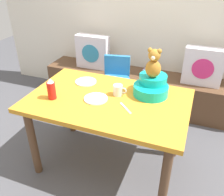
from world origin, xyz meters
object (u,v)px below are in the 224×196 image
at_px(dining_table, 108,109).
at_px(ketchup_bottle, 51,89).
at_px(pillow_floral_right, 203,67).
at_px(dinner_plate_far, 96,99).
at_px(pillow_floral_left, 93,52).
at_px(dinner_plate_near, 86,82).
at_px(highchair, 115,81).
at_px(teddy_bear, 154,64).
at_px(book_stack, 151,72).
at_px(infant_seat_teal, 151,86).
at_px(coffee_mug, 118,90).

relative_size(dining_table, ketchup_bottle, 7.29).
bearing_deg(pillow_floral_right, dinner_plate_far, -123.88).
bearing_deg(pillow_floral_left, dinner_plate_near, -68.59).
bearing_deg(highchair, dinner_plate_far, -81.79).
distance_m(pillow_floral_left, teddy_bear, 1.42).
bearing_deg(dinner_plate_far, ketchup_bottle, -161.52).
bearing_deg(dinner_plate_near, ketchup_bottle, -108.88).
xyz_separation_m(book_stack, infant_seat_teal, (0.20, -0.96, 0.31)).
bearing_deg(dinner_plate_far, coffee_mug, 42.28).
bearing_deg(dining_table, ketchup_bottle, -159.46).
bearing_deg(pillow_floral_right, pillow_floral_left, 180.00).
height_order(coffee_mug, dinner_plate_near, coffee_mug).
xyz_separation_m(pillow_floral_left, ketchup_bottle, (0.24, -1.32, 0.15)).
bearing_deg(coffee_mug, pillow_floral_right, 58.33).
height_order(infant_seat_teal, teddy_bear, teddy_bear).
height_order(pillow_floral_right, dining_table, pillow_floral_right).
distance_m(dinner_plate_near, dinner_plate_far, 0.34).
relative_size(teddy_bear, dinner_plate_far, 1.25).
bearing_deg(pillow_floral_right, coffee_mug, -121.67).
bearing_deg(pillow_floral_right, highchair, -155.74).
distance_m(book_stack, coffee_mug, 1.13).
distance_m(highchair, coffee_mug, 0.75).
bearing_deg(dinner_plate_near, infant_seat_teal, 0.44).
bearing_deg(teddy_bear, coffee_mug, -154.19).
xyz_separation_m(book_stack, dining_table, (-0.12, -1.18, 0.13)).
relative_size(dining_table, dinner_plate_far, 6.75).
distance_m(teddy_bear, dinner_plate_near, 0.69).
distance_m(pillow_floral_right, teddy_bear, 1.08).
height_order(pillow_floral_right, coffee_mug, pillow_floral_right).
xyz_separation_m(pillow_floral_right, dinner_plate_near, (-1.03, -0.95, 0.07)).
height_order(highchair, dinner_plate_near, highchair).
xyz_separation_m(dining_table, coffee_mug, (0.06, 0.09, 0.15)).
relative_size(teddy_bear, coffee_mug, 2.08).
xyz_separation_m(dinner_plate_near, dinner_plate_far, (0.22, -0.26, 0.00)).
distance_m(infant_seat_teal, dinner_plate_near, 0.63).
relative_size(pillow_floral_left, teddy_bear, 1.76).
height_order(dining_table, ketchup_bottle, ketchup_bottle).
bearing_deg(infant_seat_teal, dinner_plate_near, -179.56).
relative_size(pillow_floral_right, highchair, 0.56).
height_order(ketchup_bottle, dinner_plate_near, ketchup_bottle).
bearing_deg(book_stack, dinner_plate_near, -114.09).
xyz_separation_m(pillow_floral_left, book_stack, (0.81, 0.02, -0.17)).
bearing_deg(dinner_plate_near, dinner_plate_far, -49.36).
bearing_deg(ketchup_bottle, dinner_plate_far, 18.48).
distance_m(infant_seat_teal, dinner_plate_far, 0.49).
xyz_separation_m(book_stack, coffee_mug, (-0.06, -1.09, 0.28)).
height_order(book_stack, coffee_mug, coffee_mug).
bearing_deg(book_stack, dining_table, -96.02).
bearing_deg(highchair, ketchup_bottle, -104.50).
bearing_deg(infant_seat_teal, dinner_plate_far, -147.36).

